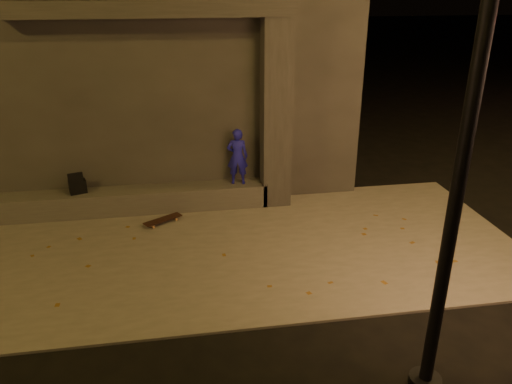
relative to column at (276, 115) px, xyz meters
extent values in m
plane|color=black|center=(-1.70, -3.75, -1.84)|extent=(120.00, 120.00, 0.00)
cube|color=#68635C|center=(-1.70, -1.75, -1.82)|extent=(11.00, 4.40, 0.04)
cube|color=#383533|center=(-2.70, 2.75, 0.76)|extent=(9.00, 5.00, 5.20)
cube|color=#504E49|center=(-3.20, 0.00, -1.58)|extent=(6.00, 0.55, 0.45)
cube|color=#383533|center=(0.00, 0.00, 0.00)|extent=(0.55, 0.55, 3.60)
cube|color=#383533|center=(-2.20, 0.05, 1.94)|extent=(5.00, 0.70, 0.28)
imported|color=#1E1DBE|center=(-0.75, 0.00, -0.79)|extent=(0.45, 0.33, 1.12)
cube|color=black|center=(-3.82, 0.00, -1.22)|extent=(0.35, 0.28, 0.25)
cube|color=black|center=(-3.82, 0.00, -1.01)|extent=(0.27, 0.12, 0.18)
cube|color=black|center=(-2.25, -0.65, -1.73)|extent=(0.73, 0.55, 0.02)
cylinder|color=#BC844B|center=(-2.08, -0.46, -1.77)|extent=(0.06, 0.05, 0.05)
cylinder|color=#BC844B|center=(-2.01, -0.58, -1.77)|extent=(0.06, 0.05, 0.05)
cylinder|color=#BC844B|center=(-2.50, -0.72, -1.77)|extent=(0.06, 0.05, 0.05)
cylinder|color=#BC844B|center=(-2.43, -0.84, -1.77)|extent=(0.06, 0.05, 0.05)
cube|color=#99999E|center=(-2.04, -0.52, -1.74)|extent=(0.12, 0.15, 0.02)
cube|color=#99999E|center=(-2.46, -0.78, -1.74)|extent=(0.12, 0.15, 0.02)
cylinder|color=black|center=(0.70, -5.19, 1.83)|extent=(0.14, 0.14, 7.33)
cylinder|color=black|center=(0.70, -5.19, -1.79)|extent=(0.36, 0.36, 0.10)
camera|label=1|loc=(-1.89, -9.18, 2.37)|focal=35.00mm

